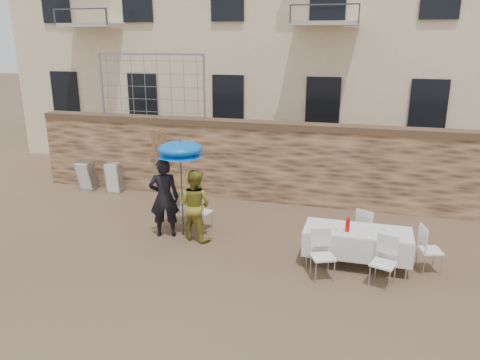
% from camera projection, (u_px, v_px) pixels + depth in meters
% --- Properties ---
extents(ground, '(80.00, 80.00, 0.00)m').
position_uv_depth(ground, '(189.00, 281.00, 8.90)').
color(ground, brown).
rests_on(ground, ground).
extents(stone_wall, '(13.00, 0.50, 2.20)m').
position_uv_depth(stone_wall, '(253.00, 161.00, 13.19)').
color(stone_wall, '#8B6545').
rests_on(stone_wall, ground).
extents(chain_link_fence, '(3.20, 0.06, 1.80)m').
position_uv_depth(chain_link_fence, '(151.00, 87.00, 13.37)').
color(chain_link_fence, gray).
rests_on(chain_link_fence, stone_wall).
extents(man_suit, '(0.79, 0.64, 1.86)m').
position_uv_depth(man_suit, '(164.00, 198.00, 10.70)').
color(man_suit, black).
rests_on(man_suit, ground).
extents(woman_dress, '(0.93, 0.81, 1.64)m').
position_uv_depth(woman_dress, '(195.00, 205.00, 10.54)').
color(woman_dress, gold).
rests_on(woman_dress, ground).
extents(umbrella, '(1.05, 1.05, 2.13)m').
position_uv_depth(umbrella, '(180.00, 152.00, 10.38)').
color(umbrella, '#3F3F44').
rests_on(umbrella, ground).
extents(couple_chair_left, '(0.53, 0.53, 0.96)m').
position_uv_depth(couple_chair_left, '(174.00, 208.00, 11.34)').
color(couple_chair_left, white).
rests_on(couple_chair_left, ground).
extents(couple_chair_right, '(0.60, 0.60, 0.96)m').
position_uv_depth(couple_chair_right, '(202.00, 211.00, 11.16)').
color(couple_chair_right, white).
rests_on(couple_chair_right, ground).
extents(banquet_table, '(2.10, 0.85, 0.78)m').
position_uv_depth(banquet_table, '(358.00, 232.00, 9.33)').
color(banquet_table, silver).
rests_on(banquet_table, ground).
extents(soda_bottle, '(0.09, 0.09, 0.26)m').
position_uv_depth(soda_bottle, '(348.00, 225.00, 9.19)').
color(soda_bottle, red).
rests_on(soda_bottle, banquet_table).
extents(table_chair_front_left, '(0.63, 0.63, 0.96)m').
position_uv_depth(table_chair_front_left, '(323.00, 256.00, 8.86)').
color(table_chair_front_left, white).
rests_on(table_chair_front_left, ground).
extents(table_chair_front_right, '(0.61, 0.61, 0.96)m').
position_uv_depth(table_chair_front_right, '(383.00, 263.00, 8.58)').
color(table_chair_front_right, white).
rests_on(table_chair_front_right, ground).
extents(table_chair_back, '(0.65, 0.65, 0.96)m').
position_uv_depth(table_chair_back, '(368.00, 229.00, 10.09)').
color(table_chair_back, white).
rests_on(table_chair_back, ground).
extents(table_chair_side, '(0.59, 0.59, 0.96)m').
position_uv_depth(table_chair_side, '(430.00, 249.00, 9.14)').
color(table_chair_side, white).
rests_on(table_chair_side, ground).
extents(chair_stack_left, '(0.46, 0.55, 0.92)m').
position_uv_depth(chair_stack_left, '(91.00, 174.00, 14.29)').
color(chair_stack_left, white).
rests_on(chair_stack_left, ground).
extents(chair_stack_right, '(0.46, 0.47, 0.92)m').
position_uv_depth(chair_stack_right, '(117.00, 176.00, 14.07)').
color(chair_stack_right, white).
rests_on(chair_stack_right, ground).
extents(wood_planks, '(0.70, 0.20, 2.00)m').
position_uv_depth(wood_planks, '(166.00, 161.00, 13.57)').
color(wood_planks, '#A37749').
rests_on(wood_planks, ground).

